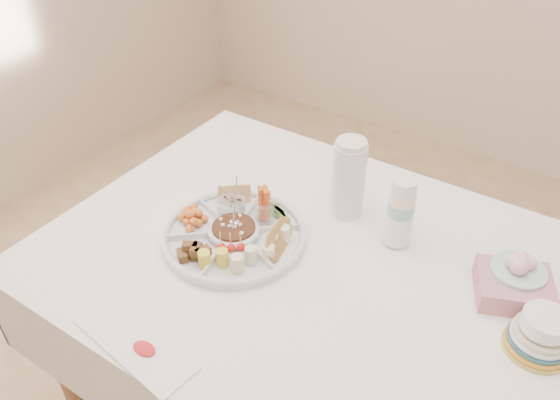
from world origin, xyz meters
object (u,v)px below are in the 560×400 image
Objects in this scene: dining_table at (331,362)px; plate_stack at (540,335)px; thermos at (348,177)px; party_tray at (234,233)px.

plate_stack is (0.47, 0.02, 0.42)m from dining_table.
thermos is (-0.10, 0.21, 0.50)m from dining_table.
plate_stack reaches higher than dining_table.
dining_table is at bearing -177.72° from plate_stack.
party_tray is 2.74× the size of plate_stack.
party_tray is at bearing -125.50° from thermos.
plate_stack is at bearing 5.48° from party_tray.
thermos reaches higher than dining_table.
party_tray is (-0.29, -0.05, 0.40)m from dining_table.
thermos is at bearing 114.10° from dining_table.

